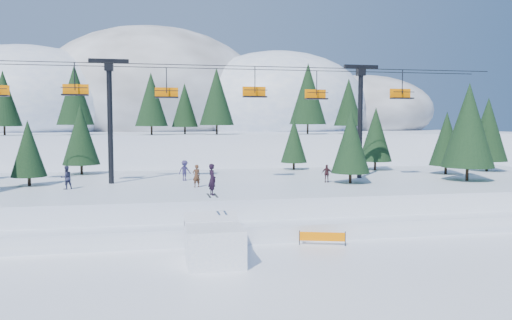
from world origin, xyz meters
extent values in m
plane|color=white|center=(0.00, 0.00, 0.00)|extent=(160.00, 160.00, 0.00)
cube|color=white|center=(0.00, 18.00, 1.25)|extent=(70.00, 22.00, 2.50)
cube|color=white|center=(0.00, 8.00, 0.55)|extent=(70.00, 6.00, 1.10)
cube|color=white|center=(0.00, 68.00, 3.00)|extent=(110.00, 60.00, 6.00)
ellipsoid|color=white|center=(-28.00, 72.00, 11.45)|extent=(36.00, 32.40, 19.80)
ellipsoid|color=#605B59|center=(-6.00, 78.00, 13.26)|extent=(44.00, 39.60, 26.40)
ellipsoid|color=white|center=(18.00, 70.00, 11.42)|extent=(34.00, 30.60, 19.72)
ellipsoid|color=#605B59|center=(38.00, 76.00, 10.12)|extent=(30.00, 27.00, 15.00)
cylinder|color=black|center=(-5.88, 40.64, 6.56)|extent=(0.26, 0.26, 1.12)
cone|color=#1C391A|center=(-5.88, 40.64, 10.55)|extent=(4.15, 4.15, 6.87)
cylinder|color=black|center=(2.60, 41.29, 6.62)|extent=(0.26, 0.26, 1.23)
cone|color=#1C391A|center=(2.60, 41.29, 11.02)|extent=(4.58, 4.58, 7.58)
cylinder|color=black|center=(14.90, 40.32, 6.67)|extent=(0.26, 0.26, 1.34)
cone|color=#1C391A|center=(14.90, 40.32, 11.46)|extent=(4.99, 4.99, 8.24)
cylinder|color=black|center=(-15.67, 43.95, 6.64)|extent=(0.26, 0.26, 1.27)
cone|color=#1C391A|center=(-15.67, 43.95, 11.19)|extent=(4.73, 4.73, 7.82)
cylinder|color=black|center=(22.03, 43.60, 6.56)|extent=(0.26, 0.26, 1.12)
cone|color=#1C391A|center=(22.03, 43.60, 10.54)|extent=(4.14, 4.14, 6.85)
cylinder|color=black|center=(-23.78, 41.92, 6.56)|extent=(0.26, 0.26, 1.12)
cone|color=#1C391A|center=(-23.78, 41.92, 10.57)|extent=(4.17, 4.17, 6.89)
cylinder|color=black|center=(-1.45, 44.07, 6.49)|extent=(0.26, 0.26, 0.97)
cone|color=#1C391A|center=(-1.45, 44.07, 9.96)|extent=(3.61, 3.61, 5.97)
cube|color=white|center=(-2.27, 1.56, 1.01)|extent=(3.00, 3.70, 2.03)
cube|color=white|center=(-2.27, 3.15, 2.08)|extent=(3.00, 1.30, 0.72)
imported|color=black|center=(-2.17, 3.16, 4.35)|extent=(0.58, 0.74, 1.80)
cube|color=black|center=(-2.37, 3.16, 3.43)|extent=(0.11, 1.65, 0.03)
cube|color=black|center=(-1.97, 3.16, 3.43)|extent=(0.11, 1.65, 0.03)
cylinder|color=black|center=(-9.00, 18.00, 7.50)|extent=(0.44, 0.44, 10.00)
cube|color=black|center=(-9.00, 18.00, 12.60)|extent=(3.20, 0.35, 0.35)
cube|color=black|center=(-9.00, 18.00, 12.15)|extent=(0.70, 0.70, 0.70)
cylinder|color=black|center=(13.00, 18.00, 7.50)|extent=(0.44, 0.44, 10.00)
cube|color=black|center=(13.00, 18.00, 12.60)|extent=(3.20, 0.35, 0.35)
cube|color=black|center=(13.00, 18.00, 12.15)|extent=(0.70, 0.70, 0.70)
cylinder|color=black|center=(2.00, 16.80, 12.30)|extent=(46.00, 0.06, 0.06)
cylinder|color=black|center=(2.00, 19.20, 12.30)|extent=(46.00, 0.06, 0.06)
cylinder|color=black|center=(-11.51, 16.80, 11.20)|extent=(0.08, 0.08, 2.20)
cube|color=black|center=(-11.51, 16.80, 9.75)|extent=(2.00, 0.75, 0.12)
cube|color=#FF7900|center=(-11.51, 17.18, 10.20)|extent=(2.00, 0.10, 0.85)
cylinder|color=black|center=(-11.51, 16.45, 10.30)|extent=(2.00, 0.06, 0.06)
cylinder|color=black|center=(-4.34, 19.20, 11.20)|extent=(0.08, 0.08, 2.20)
cube|color=black|center=(-4.34, 19.20, 9.75)|extent=(2.00, 0.75, 0.12)
cube|color=#FF7900|center=(-4.34, 19.58, 10.20)|extent=(2.00, 0.10, 0.85)
cylinder|color=black|center=(-4.34, 18.85, 10.30)|extent=(2.00, 0.06, 0.06)
cylinder|color=black|center=(2.98, 16.80, 11.20)|extent=(0.08, 0.08, 2.20)
cube|color=black|center=(2.98, 16.80, 9.75)|extent=(2.00, 0.75, 0.12)
cube|color=#FF7900|center=(2.98, 17.18, 10.20)|extent=(2.00, 0.10, 0.85)
cylinder|color=black|center=(2.98, 16.45, 10.30)|extent=(2.00, 0.06, 0.06)
cylinder|color=black|center=(9.22, 19.20, 11.20)|extent=(0.08, 0.08, 2.20)
cube|color=black|center=(9.22, 19.20, 9.75)|extent=(2.00, 0.75, 0.12)
cube|color=#FF7900|center=(9.22, 19.58, 10.20)|extent=(2.00, 0.10, 0.85)
cylinder|color=black|center=(9.22, 18.85, 10.30)|extent=(2.00, 0.06, 0.06)
cylinder|color=black|center=(16.47, 16.80, 11.20)|extent=(0.08, 0.08, 2.20)
cube|color=black|center=(16.47, 16.80, 9.75)|extent=(2.00, 0.75, 0.12)
cube|color=#FF7900|center=(16.47, 17.18, 10.20)|extent=(2.00, 0.10, 0.85)
cylinder|color=black|center=(16.47, 16.45, 10.30)|extent=(2.00, 0.06, 0.06)
cylinder|color=black|center=(21.35, 14.05, 3.10)|extent=(0.26, 0.26, 1.19)
cone|color=#1C391A|center=(21.35, 14.05, 7.35)|extent=(4.43, 4.43, 7.32)
cylinder|color=black|center=(22.72, 19.53, 2.93)|extent=(0.26, 0.26, 0.86)
cone|color=#1C391A|center=(22.72, 19.53, 6.01)|extent=(3.20, 3.20, 5.29)
cylinder|color=black|center=(28.67, 21.47, 3.04)|extent=(0.26, 0.26, 1.08)
cone|color=#1C391A|center=(28.67, 21.47, 6.88)|extent=(4.00, 4.00, 6.61)
cylinder|color=black|center=(17.75, 24.99, 2.97)|extent=(0.26, 0.26, 0.94)
cone|color=#1C391A|center=(17.75, 24.99, 6.33)|extent=(3.49, 3.49, 5.78)
cylinder|color=black|center=(-12.54, 26.33, 2.98)|extent=(0.26, 0.26, 0.96)
cone|color=#1C391A|center=(-12.54, 26.33, 6.40)|extent=(3.56, 3.56, 5.88)
cylinder|color=black|center=(9.31, 27.18, 2.88)|extent=(0.26, 0.26, 0.77)
cone|color=#1C391A|center=(9.31, 27.18, 5.62)|extent=(2.84, 2.84, 4.70)
cylinder|color=black|center=(-15.34, 17.72, 2.87)|extent=(0.26, 0.26, 0.74)
cone|color=#1C391A|center=(-15.34, 17.72, 5.51)|extent=(2.74, 2.74, 4.54)
cylinder|color=black|center=(10.66, 14.37, 2.93)|extent=(0.26, 0.26, 0.86)
cone|color=#1C391A|center=(10.66, 14.37, 6.01)|extent=(3.21, 3.21, 5.30)
imported|color=#492B1A|center=(-2.22, 14.19, 3.39)|extent=(0.76, 0.63, 1.78)
imported|color=#302953|center=(-2.88, 18.82, 3.39)|extent=(1.33, 1.09, 1.79)
imported|color=#292A43|center=(-12.03, 14.92, 3.39)|extent=(1.10, 1.05, 1.79)
imported|color=#1E3B33|center=(14.34, 21.04, 3.26)|extent=(0.88, 0.76, 1.52)
imported|color=#391D22|center=(8.87, 15.14, 3.26)|extent=(0.97, 0.63, 1.53)
cylinder|color=black|center=(3.37, 4.44, 0.45)|extent=(0.06, 0.06, 0.90)
cylinder|color=black|center=(6.04, 3.61, 0.45)|extent=(0.06, 0.06, 0.90)
cube|color=#FF7900|center=(4.71, 4.02, 0.55)|extent=(2.68, 0.87, 0.55)
cylinder|color=black|center=(6.34, 6.30, 0.45)|extent=(0.06, 0.06, 0.90)
cylinder|color=black|center=(9.14, 6.23, 0.45)|extent=(0.06, 0.06, 0.90)
cube|color=#FF7900|center=(7.74, 6.27, 0.55)|extent=(2.80, 0.11, 0.55)
camera|label=1|loc=(-5.19, -24.87, 7.56)|focal=35.00mm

